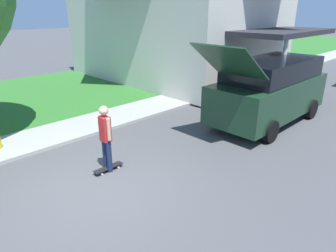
# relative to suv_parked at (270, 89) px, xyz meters

# --- Properties ---
(ground_plane) EXTENTS (120.00, 120.00, 0.00)m
(ground_plane) POSITION_rel_suv_parked_xyz_m (-0.52, -6.71, -1.19)
(ground_plane) COLOR #49494C
(lawn) EXTENTS (10.00, 80.00, 0.08)m
(lawn) POSITION_rel_suv_parked_xyz_m (-8.52, -0.71, -1.15)
(lawn) COLOR #2D6B28
(lawn) RESTS_ON ground_plane
(sidewalk) EXTENTS (1.80, 80.00, 0.10)m
(sidewalk) POSITION_rel_suv_parked_xyz_m (-4.12, -0.71, -1.14)
(sidewalk) COLOR #9E9E99
(sidewalk) RESTS_ON ground_plane
(suv_parked) EXTENTS (2.14, 5.75, 2.94)m
(suv_parked) POSITION_rel_suv_parked_xyz_m (0.00, 0.00, 0.00)
(suv_parked) COLOR #193823
(suv_parked) RESTS_ON ground_plane
(skateboarder) EXTENTS (0.41, 0.22, 1.69)m
(skateboarder) POSITION_rel_suv_parked_xyz_m (-1.04, -6.04, -0.25)
(skateboarder) COLOR #192347
(skateboarder) RESTS_ON ground_plane
(skateboard) EXTENTS (0.20, 0.78, 0.10)m
(skateboard) POSITION_rel_suv_parked_xyz_m (-1.01, -6.05, -1.11)
(skateboard) COLOR black
(skateboard) RESTS_ON ground_plane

